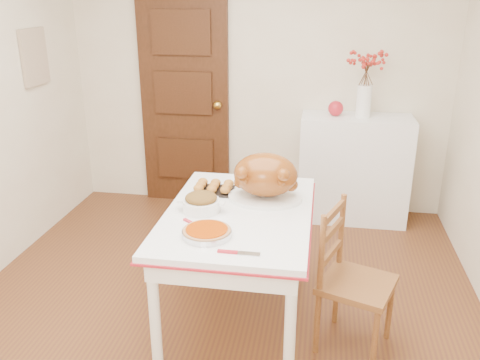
% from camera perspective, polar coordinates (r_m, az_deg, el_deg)
% --- Properties ---
extents(floor, '(3.50, 4.00, 0.00)m').
position_cam_1_polar(floor, '(3.38, -2.80, -15.77)').
color(floor, '#522A19').
rests_on(floor, ground).
extents(wall_back, '(3.50, 0.00, 2.50)m').
position_cam_1_polar(wall_back, '(4.76, 2.04, 11.48)').
color(wall_back, beige).
rests_on(wall_back, ground).
extents(door_back, '(0.85, 0.06, 2.06)m').
position_cam_1_polar(door_back, '(4.90, -6.28, 9.04)').
color(door_back, '#3E1E0F').
rests_on(door_back, ground).
extents(photo_board, '(0.03, 0.35, 0.45)m').
position_cam_1_polar(photo_board, '(4.53, -22.21, 12.76)').
color(photo_board, tan).
rests_on(photo_board, ground).
extents(sideboard, '(0.97, 0.43, 0.97)m').
position_cam_1_polar(sideboard, '(4.70, 12.69, 1.24)').
color(sideboard, white).
rests_on(sideboard, floor).
extents(kitchen_table, '(0.88, 1.29, 0.77)m').
position_cam_1_polar(kitchen_table, '(3.20, -0.15, -9.82)').
color(kitchen_table, white).
rests_on(kitchen_table, floor).
extents(chair_oak, '(0.50, 0.50, 0.89)m').
position_cam_1_polar(chair_oak, '(3.03, 13.13, -11.05)').
color(chair_oak, brown).
rests_on(chair_oak, floor).
extents(berry_vase, '(0.30, 0.30, 0.57)m').
position_cam_1_polar(berry_vase, '(4.51, 13.97, 10.48)').
color(berry_vase, white).
rests_on(berry_vase, sideboard).
extents(apple, '(0.13, 0.13, 0.13)m').
position_cam_1_polar(apple, '(4.54, 10.76, 7.95)').
color(apple, '#B01A26').
rests_on(apple, sideboard).
extents(turkey_platter, '(0.57, 0.51, 0.29)m').
position_cam_1_polar(turkey_platter, '(3.14, 2.90, 0.31)').
color(turkey_platter, '#944915').
rests_on(turkey_platter, kitchen_table).
extents(pumpkin_pie, '(0.29, 0.29, 0.06)m').
position_cam_1_polar(pumpkin_pie, '(2.72, -3.77, -5.79)').
color(pumpkin_pie, '#A13300').
rests_on(pumpkin_pie, kitchen_table).
extents(stuffing_dish, '(0.32, 0.28, 0.11)m').
position_cam_1_polar(stuffing_dish, '(3.01, -4.40, -2.53)').
color(stuffing_dish, brown).
rests_on(stuffing_dish, kitchen_table).
extents(rolls_tray, '(0.26, 0.20, 0.07)m').
position_cam_1_polar(rolls_tray, '(3.30, -2.97, -0.78)').
color(rolls_tray, '#9A631A').
rests_on(rolls_tray, kitchen_table).
extents(pie_server, '(0.22, 0.06, 0.01)m').
position_cam_1_polar(pie_server, '(2.55, -0.16, -8.20)').
color(pie_server, silver).
rests_on(pie_server, kitchen_table).
extents(carving_knife, '(0.21, 0.17, 0.01)m').
position_cam_1_polar(carving_knife, '(2.84, -4.95, -5.11)').
color(carving_knife, silver).
rests_on(carving_knife, kitchen_table).
extents(drinking_glass, '(0.08, 0.08, 0.11)m').
position_cam_1_polar(drinking_glass, '(3.46, 1.76, 0.71)').
color(drinking_glass, white).
rests_on(drinking_glass, kitchen_table).
extents(shaker_pair, '(0.10, 0.07, 0.09)m').
position_cam_1_polar(shaker_pair, '(3.44, 5.44, 0.26)').
color(shaker_pair, white).
rests_on(shaker_pair, kitchen_table).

